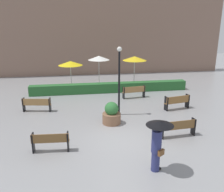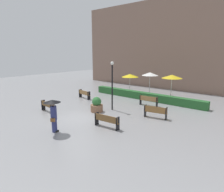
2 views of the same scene
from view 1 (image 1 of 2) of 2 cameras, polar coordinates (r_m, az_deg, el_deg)
name	(u,v)px [view 1 (image 1 of 2)]	position (r m, az deg, el deg)	size (l,w,h in m)	color
ground_plane	(122,140)	(12.00, 2.35, -10.26)	(60.00, 60.00, 0.00)	gray
bench_far_right	(177,101)	(16.38, 14.95, -1.21)	(1.76, 0.70, 0.91)	olive
bench_near_right	(178,127)	(12.56, 15.15, -6.98)	(1.85, 0.50, 0.87)	brown
bench_near_left	(50,141)	(11.14, -14.12, -10.04)	(1.63, 0.43, 0.87)	brown
bench_far_left	(37,104)	(16.16, -17.13, -1.73)	(1.81, 0.62, 0.87)	#9E7242
bench_back_row	(134,91)	(18.25, 5.14, 1.16)	(1.76, 0.56, 0.89)	#9E7242
pedestrian_with_umbrella	(158,139)	(9.30, 10.59, -9.69)	(1.01, 1.01, 2.07)	navy
planter_pot	(112,114)	(13.67, -0.10, -4.26)	(1.02, 1.02, 1.25)	brown
lamp_post	(119,74)	(14.38, 1.68, 5.02)	(0.28, 0.28, 4.12)	black
patio_umbrella_yellow	(70,63)	(20.89, -9.65, 7.51)	(2.01, 2.01, 2.31)	silver
patio_umbrella_white	(99,58)	(21.38, -3.09, 8.81)	(1.85, 1.85, 2.64)	silver
patio_umbrella_yellow_far	(135,58)	(21.06, 5.27, 8.68)	(2.02, 2.02, 2.65)	silver
hedge_strip	(110,88)	(19.73, -0.46, 1.97)	(12.57, 0.70, 0.75)	#28602D
building_facade	(93,18)	(26.54, -4.52, 17.66)	(28.00, 1.20, 11.64)	#846656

